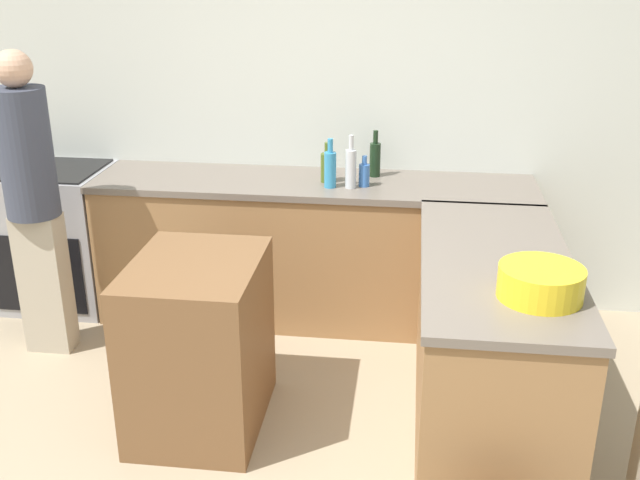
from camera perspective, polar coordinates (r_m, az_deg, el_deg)
name	(u,v)px	position (r m, az deg, el deg)	size (l,w,h in m)	color
wall_back	(320,99)	(4.78, 0.00, 10.72)	(8.00, 0.06, 2.70)	silver
counter_back	(313,250)	(4.72, -0.52, -0.75)	(2.69, 0.64, 0.91)	olive
counter_peninsula	(489,345)	(3.72, 12.74, -7.79)	(0.69, 1.59, 0.91)	olive
range_oven	(56,237)	(5.22, -19.46, 0.24)	(0.72, 0.61, 0.93)	#99999E
island_table	(199,345)	(3.73, -9.19, -7.88)	(0.60, 0.77, 0.87)	brown
mixing_bowl	(541,283)	(3.15, 16.46, -3.13)	(0.35, 0.35, 0.13)	yellow
water_bottle_blue	(364,174)	(4.44, 3.39, 5.03)	(0.06, 0.06, 0.19)	#386BB7
wine_bottle_dark	(375,158)	(4.64, 4.22, 6.23)	(0.07, 0.07, 0.29)	black
vinegar_bottle_clear	(351,167)	(4.39, 2.36, 5.57)	(0.06, 0.06, 0.32)	silver
dish_soap_bottle	(330,168)	(4.41, 0.78, 5.50)	(0.07, 0.07, 0.29)	#338CBF
olive_oil_bottle	(328,166)	(4.52, 0.58, 5.64)	(0.08, 0.08, 0.24)	#475B1E
person_by_range	(32,194)	(4.45, -21.11, 3.32)	(0.29, 0.29, 1.75)	#ADA38E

